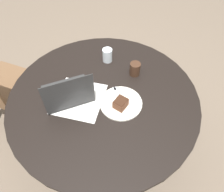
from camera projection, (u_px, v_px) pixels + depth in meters
The scene contains 9 objects.
ground_plane at pixel (106, 145), 1.96m from camera, with size 12.00×12.00×0.00m, color #6B5B4C.
dining_table at pixel (104, 107), 1.50m from camera, with size 1.23×1.23×0.70m.
paper_document at pixel (79, 99), 1.40m from camera, with size 0.40×0.40×0.00m.
plate at pixel (121, 103), 1.37m from camera, with size 0.27×0.27×0.01m.
cake_slice at pixel (121, 103), 1.32m from camera, with size 0.08×0.07×0.06m.
fork at pixel (118, 95), 1.40m from camera, with size 0.11×0.15×0.00m.
coffee_glass at pixel (135, 69), 1.50m from camera, with size 0.07×0.07×0.09m.
water_glass at pixel (107, 55), 1.59m from camera, with size 0.07×0.07×0.10m.
laptop at pixel (68, 93), 1.37m from camera, with size 0.38×0.37×0.25m.
Camera 1 is at (0.67, 0.57, 1.80)m, focal length 35.00 mm.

